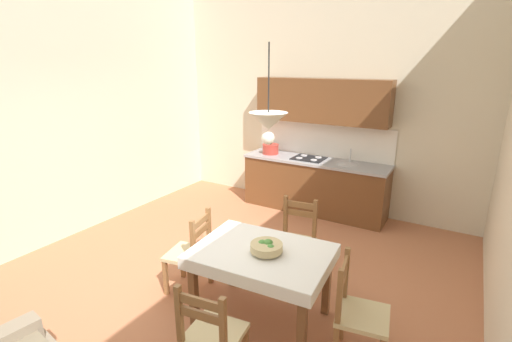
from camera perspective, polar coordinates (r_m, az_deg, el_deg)
ground_plane at (r=4.37m, az=-6.46°, el=-18.31°), size 5.82×6.59×0.10m
wall_back at (r=6.29m, az=10.25°, el=12.35°), size 5.82×0.12×4.00m
wall_left at (r=5.66m, az=-29.75°, el=10.00°), size 0.12×6.59×4.00m
kitchen_cabinetry at (r=6.14m, az=9.36°, el=1.46°), size 2.42×0.63×2.20m
dining_table at (r=3.56m, az=0.93°, el=-14.24°), size 1.33×1.00×0.75m
dining_chair_window_side at (r=3.36m, az=15.65°, el=-20.68°), size 0.48×0.48×0.93m
dining_chair_tv_side at (r=4.13m, az=-10.17°, el=-12.62°), size 0.49×0.49×0.93m
dining_chair_camera_side at (r=3.06m, az=-6.97°, el=-24.39°), size 0.47×0.47×0.93m
dining_chair_kitchen_side at (r=4.35m, az=6.26°, el=-10.85°), size 0.47×0.47×0.93m
fruit_bowl at (r=3.42m, az=1.67°, el=-11.82°), size 0.30×0.30×0.12m
pendant_lamp at (r=2.99m, az=1.94°, el=7.64°), size 0.32×0.32×0.80m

